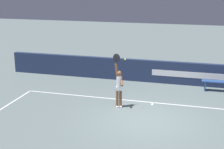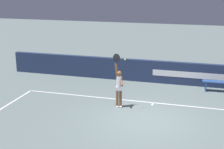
% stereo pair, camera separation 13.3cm
% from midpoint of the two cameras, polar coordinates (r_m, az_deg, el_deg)
% --- Properties ---
extents(ground_plane, '(60.00, 60.00, 0.00)m').
position_cam_midpoint_polar(ground_plane, '(12.39, 5.68, -8.01)').
color(ground_plane, slate).
extents(court_lines, '(11.95, 5.54, 0.00)m').
position_cam_midpoint_polar(court_lines, '(11.68, 5.00, -9.54)').
color(court_lines, white).
rests_on(court_lines, ground).
extents(back_wall, '(16.96, 0.27, 1.15)m').
position_cam_midpoint_polar(back_wall, '(16.80, 8.60, 0.44)').
color(back_wall, '#1F2B4A').
rests_on(back_wall, ground).
extents(tennis_player, '(0.50, 0.44, 2.32)m').
position_cam_midpoint_polar(tennis_player, '(13.22, 0.93, -2.00)').
color(tennis_player, brown).
rests_on(tennis_player, ground).
extents(tennis_ball, '(0.07, 0.07, 0.07)m').
position_cam_midpoint_polar(tennis_ball, '(12.53, 2.03, 2.70)').
color(tennis_ball, '#CBE12F').
extents(courtside_bench_near, '(1.47, 0.41, 0.51)m').
position_cam_midpoint_polar(courtside_bench_near, '(16.12, 17.93, -1.54)').
color(courtside_bench_near, '#2B4F91').
rests_on(courtside_bench_near, ground).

